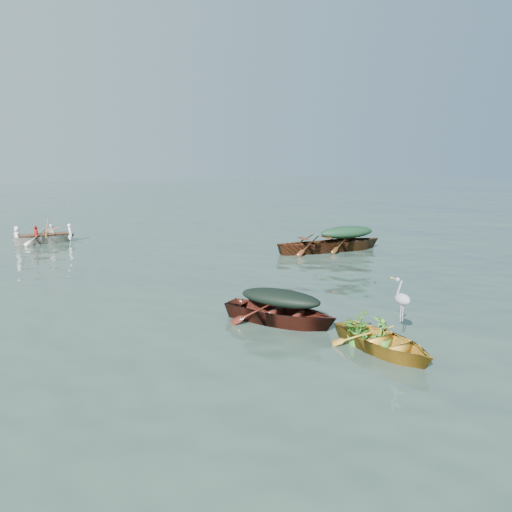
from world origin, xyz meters
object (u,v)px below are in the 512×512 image
(dark_covered_boat, at_px, (280,323))
(rowed_boat, at_px, (45,243))
(green_tarp_boat, at_px, (346,250))
(heron, at_px, (402,306))
(open_wooden_boat, at_px, (314,253))
(yellow_dinghy, at_px, (383,352))

(dark_covered_boat, height_order, rowed_boat, dark_covered_boat)
(green_tarp_boat, xyz_separation_m, heron, (-6.07, -8.97, 0.86))
(green_tarp_boat, relative_size, open_wooden_boat, 1.03)
(open_wooden_boat, bearing_deg, yellow_dinghy, 161.23)
(yellow_dinghy, relative_size, heron, 3.29)
(open_wooden_boat, bearing_deg, rowed_boat, 59.52)
(green_tarp_boat, bearing_deg, dark_covered_boat, 138.97)
(open_wooden_boat, xyz_separation_m, heron, (-4.57, -9.18, 0.86))
(yellow_dinghy, distance_m, heron, 1.03)
(heron, bearing_deg, green_tarp_boat, 53.71)
(dark_covered_boat, height_order, open_wooden_boat, open_wooden_boat)
(yellow_dinghy, height_order, green_tarp_boat, green_tarp_boat)
(dark_covered_boat, relative_size, open_wooden_boat, 0.85)
(yellow_dinghy, height_order, dark_covered_boat, dark_covered_boat)
(yellow_dinghy, distance_m, dark_covered_boat, 2.66)
(dark_covered_boat, bearing_deg, heron, -90.92)
(open_wooden_boat, height_order, rowed_boat, open_wooden_boat)
(rowed_boat, bearing_deg, dark_covered_boat, -166.73)
(green_tarp_boat, distance_m, open_wooden_boat, 1.52)
(yellow_dinghy, xyz_separation_m, dark_covered_boat, (-0.86, 2.52, 0.00))
(rowed_boat, distance_m, heron, 17.82)
(green_tarp_boat, height_order, rowed_boat, green_tarp_boat)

